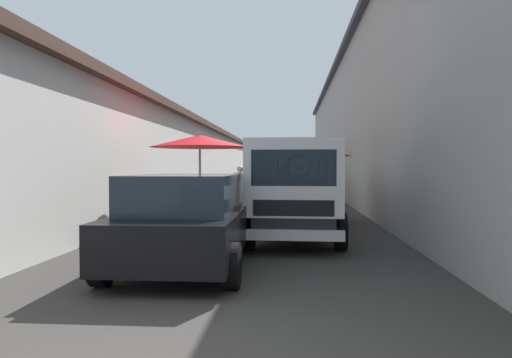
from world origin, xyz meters
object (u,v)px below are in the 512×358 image
delivery_truck (294,193)px  vendor_by_crates (240,187)px  parked_scooter (311,197)px  fruit_stall_far_left (298,164)px  hatchback_car (188,220)px  fruit_stall_far_right (199,154)px  fruit_stall_near_left (315,161)px

delivery_truck → vendor_by_crates: 5.39m
vendor_by_crates → parked_scooter: (2.49, -2.37, -0.48)m
delivery_truck → vendor_by_crates: delivery_truck is taller
fruit_stall_far_left → hatchback_car: bearing=170.8°
fruit_stall_far_right → parked_scooter: bearing=-26.4°
fruit_stall_near_left → parked_scooter: size_ratio=1.36×
delivery_truck → vendor_by_crates: size_ratio=3.08×
fruit_stall_near_left → parked_scooter: (3.79, -0.06, -1.28)m
fruit_stall_far_left → delivery_truck: (-9.62, 0.22, -0.64)m
delivery_truck → parked_scooter: 7.66m
delivery_truck → vendor_by_crates: bearing=18.3°
fruit_stall_far_right → fruit_stall_near_left: fruit_stall_far_right is taller
delivery_truck → parked_scooter: size_ratio=2.93×
fruit_stall_near_left → fruit_stall_far_left: bearing=3.9°
hatchback_car → fruit_stall_far_right: bearing=9.1°
fruit_stall_near_left → fruit_stall_far_right: bearing=127.2°
fruit_stall_far_left → vendor_by_crates: 4.95m
parked_scooter → fruit_stall_far_left: bearing=12.9°
hatchback_car → fruit_stall_near_left: bearing=-21.0°
fruit_stall_far_right → fruit_stall_near_left: bearing=-52.8°
fruit_stall_far_left → hatchback_car: size_ratio=0.71×
parked_scooter → fruit_stall_near_left: bearing=179.1°
fruit_stall_far_right → fruit_stall_near_left: (2.22, -2.92, -0.16)m
fruit_stall_far_left → fruit_stall_near_left: bearing=-176.1°
hatchback_car → parked_scooter: (9.82, -2.37, -0.29)m
fruit_stall_near_left → delivery_truck: bearing=170.8°
fruit_stall_far_left → parked_scooter: size_ratio=1.65×
fruit_stall_far_left → hatchback_car: 12.02m
fruit_stall_far_right → fruit_stall_far_left: size_ratio=0.87×
fruit_stall_far_right → parked_scooter: 6.86m
fruit_stall_far_right → fruit_stall_near_left: size_ratio=1.06×
fruit_stall_near_left → delivery_truck: (-3.81, 0.62, -0.69)m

